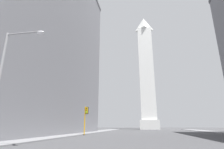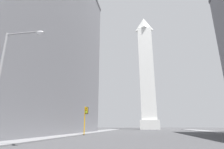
{
  "view_description": "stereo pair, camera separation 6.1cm",
  "coord_description": "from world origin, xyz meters",
  "views": [
    {
      "loc": [
        -2.51,
        -1.55,
        1.61
      ],
      "look_at": [
        -13.05,
        57.64,
        19.36
      ],
      "focal_mm": 28.0,
      "sensor_mm": 36.0,
      "label": 1
    },
    {
      "loc": [
        -2.45,
        -1.54,
        1.61
      ],
      "look_at": [
        -13.05,
        57.64,
        19.36
      ],
      "focal_mm": 28.0,
      "sensor_mm": 36.0,
      "label": 2
    }
  ],
  "objects": [
    {
      "name": "building_left",
      "position": [
        -29.71,
        28.07,
        21.93
      ],
      "size": [
        26.49,
        49.79,
        43.83
      ],
      "color": "slate",
      "rests_on": "ground_plane"
    },
    {
      "name": "traffic_light_mid_left",
      "position": [
        -13.28,
        30.67,
        3.39
      ],
      "size": [
        0.78,
        0.51,
        5.14
      ],
      "color": "orange",
      "rests_on": "ground_plane"
    },
    {
      "name": "street_lamp",
      "position": [
        -13.11,
        10.0,
        5.66
      ],
      "size": [
        3.54,
        0.36,
        9.25
      ],
      "color": "gray",
      "rests_on": "ground_plane"
    },
    {
      "name": "obelisk",
      "position": [
        0.0,
        87.93,
        29.52
      ],
      "size": [
        9.08,
        9.08,
        61.24
      ],
      "color": "silver",
      "rests_on": "ground_plane"
    },
    {
      "name": "sidewalk_left",
      "position": [
        -16.12,
        31.66,
        0.07
      ],
      "size": [
        5.0,
        105.52,
        0.15
      ],
      "primitive_type": "cube",
      "color": "slate",
      "rests_on": "ground_plane"
    }
  ]
}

